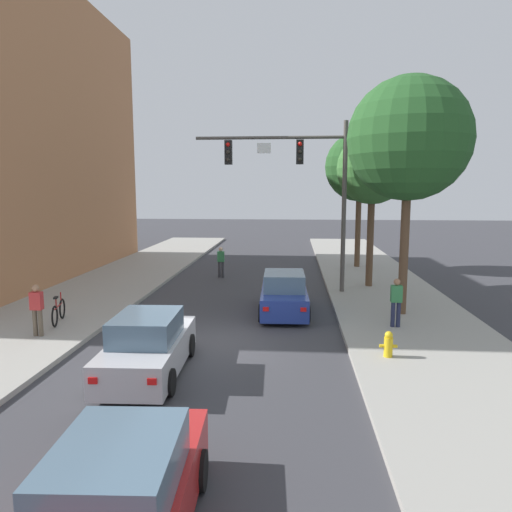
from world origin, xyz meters
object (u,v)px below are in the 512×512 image
object	(u,v)px
street_tree_second	(373,169)
pedestrian_crossing_road	(221,261)
car_lead_blue	(284,295)
pedestrian_sidewalk_left_walker	(37,308)
bicycle_leaning	(59,312)
pedestrian_sidewalk_right_walker	(396,300)
street_tree_third	(360,167)
car_following_silver	(148,347)
fire_hydrant	(388,344)
street_tree_nearest	(409,139)
traffic_signal_mast	(302,175)
car_third_red	(121,502)

from	to	relation	value
street_tree_second	pedestrian_crossing_road	bearing A→B (deg)	162.26
car_lead_blue	pedestrian_sidewalk_left_walker	bearing A→B (deg)	-152.69
car_lead_blue	bicycle_leaning	size ratio (longest dim) A/B	2.47
pedestrian_sidewalk_right_walker	street_tree_third	distance (m)	13.45
bicycle_leaning	street_tree_second	size ratio (longest dim) A/B	0.24
car_lead_blue	car_following_silver	world-z (taller)	same
street_tree_third	fire_hydrant	bearing A→B (deg)	-94.40
street_tree_nearest	street_tree_third	world-z (taller)	street_tree_nearest
traffic_signal_mast	fire_hydrant	xyz separation A→B (m)	(2.29, -8.38, -4.84)
car_third_red	pedestrian_sidewalk_right_walker	bearing A→B (deg)	61.10
pedestrian_sidewalk_right_walker	fire_hydrant	size ratio (longest dim) A/B	2.28
street_tree_nearest	street_tree_second	bearing A→B (deg)	94.74
car_following_silver	street_tree_second	xyz separation A→B (m)	(7.30, 11.07, 4.90)
fire_hydrant	street_tree_third	bearing A→B (deg)	85.60
street_tree_second	street_tree_nearest	bearing A→B (deg)	-85.26
traffic_signal_mast	car_lead_blue	size ratio (longest dim) A/B	1.75
car_following_silver	street_tree_second	distance (m)	14.14
pedestrian_sidewalk_left_walker	bicycle_leaning	bearing A→B (deg)	93.55
car_following_silver	car_lead_blue	bearing A→B (deg)	62.05
fire_hydrant	street_tree_second	distance (m)	11.04
fire_hydrant	street_tree_nearest	distance (m)	7.72
pedestrian_sidewalk_right_walker	bicycle_leaning	size ratio (longest dim) A/B	0.95
traffic_signal_mast	bicycle_leaning	size ratio (longest dim) A/B	4.33
pedestrian_sidewalk_right_walker	street_tree_second	world-z (taller)	street_tree_second
traffic_signal_mast	car_lead_blue	xyz separation A→B (m)	(-0.67, -3.41, -4.62)
traffic_signal_mast	street_tree_second	bearing A→B (deg)	22.31
street_tree_nearest	street_tree_third	size ratio (longest dim) A/B	1.08
street_tree_nearest	car_following_silver	bearing A→B (deg)	-141.89
car_lead_blue	fire_hydrant	size ratio (longest dim) A/B	5.95
car_lead_blue	street_tree_nearest	size ratio (longest dim) A/B	0.50
traffic_signal_mast	street_tree_nearest	world-z (taller)	street_tree_nearest
car_following_silver	pedestrian_sidewalk_left_walker	size ratio (longest dim) A/B	2.62
pedestrian_crossing_road	pedestrian_sidewalk_right_walker	bearing A→B (deg)	-51.60
bicycle_leaning	fire_hydrant	xyz separation A→B (m)	(10.68, -2.52, -0.03)
car_third_red	street_tree_nearest	world-z (taller)	street_tree_nearest
car_lead_blue	street_tree_second	xyz separation A→B (m)	(3.95, 4.76, 4.90)
pedestrian_crossing_road	street_tree_third	xyz separation A→B (m)	(7.67, 3.31, 5.08)
car_lead_blue	fire_hydrant	distance (m)	5.79
car_lead_blue	street_tree_second	bearing A→B (deg)	50.29
street_tree_nearest	car_third_red	bearing A→B (deg)	-117.47
pedestrian_sidewalk_left_walker	street_tree_nearest	world-z (taller)	street_tree_nearest
traffic_signal_mast	car_lead_blue	bearing A→B (deg)	-101.10
car_third_red	street_tree_nearest	xyz separation A→B (m)	(6.24, 12.00, 5.74)
car_following_silver	pedestrian_sidewalk_right_walker	size ratio (longest dim) A/B	2.62
pedestrian_crossing_road	pedestrian_sidewalk_right_walker	distance (m)	11.74
car_following_silver	pedestrian_sidewalk_right_walker	bearing A→B (deg)	30.93
pedestrian_sidewalk_left_walker	car_following_silver	bearing A→B (deg)	-29.03
bicycle_leaning	street_tree_second	distance (m)	14.63
street_tree_second	street_tree_third	size ratio (longest dim) A/B	0.91
car_third_red	pedestrian_crossing_road	bearing A→B (deg)	94.88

